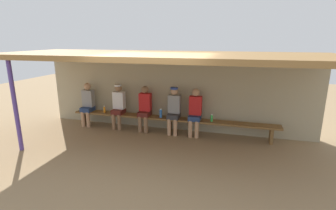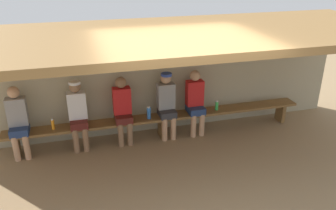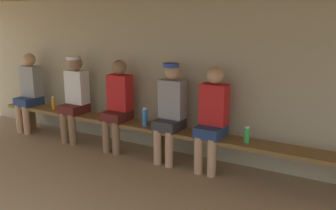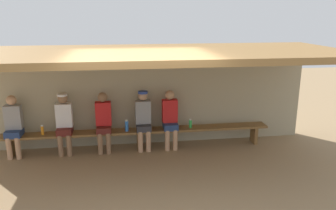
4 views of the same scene
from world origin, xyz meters
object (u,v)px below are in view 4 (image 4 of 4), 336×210
at_px(player_shirtless_tan, 64,121).
at_px(player_near_post, 143,117).
at_px(bench, 138,133).
at_px(water_bottle_orange, 42,130).
at_px(water_bottle_clear, 127,126).
at_px(player_leftmost, 104,120).
at_px(player_rightmost, 170,117).
at_px(player_in_blue, 13,124).
at_px(water_bottle_blue, 190,124).

relative_size(player_shirtless_tan, player_near_post, 1.00).
relative_size(bench, player_near_post, 4.46).
bearing_deg(player_near_post, player_shirtless_tan, 180.00).
height_order(player_near_post, water_bottle_orange, player_near_post).
bearing_deg(water_bottle_clear, player_leftmost, 174.46).
xyz_separation_m(bench, water_bottle_clear, (-0.26, -0.05, 0.20)).
xyz_separation_m(player_rightmost, player_near_post, (-0.61, 0.00, 0.02)).
height_order(player_in_blue, player_leftmost, same).
height_order(bench, player_near_post, player_near_post).
distance_m(player_shirtless_tan, player_near_post, 1.72).
relative_size(player_leftmost, water_bottle_clear, 5.19).
distance_m(player_in_blue, water_bottle_orange, 0.60).
xyz_separation_m(player_rightmost, water_bottle_blue, (0.47, -0.02, -0.17)).
bearing_deg(water_bottle_blue, water_bottle_orange, 179.88).
bearing_deg(player_shirtless_tan, water_bottle_orange, -178.22).
relative_size(player_rightmost, water_bottle_orange, 6.32).
height_order(bench, water_bottle_blue, water_bottle_blue).
height_order(player_rightmost, player_shirtless_tan, player_shirtless_tan).
height_order(water_bottle_orange, water_bottle_blue, water_bottle_orange).
height_order(water_bottle_clear, water_bottle_orange, water_bottle_clear).
height_order(player_in_blue, water_bottle_blue, player_in_blue).
relative_size(player_rightmost, water_bottle_blue, 6.50).
distance_m(player_rightmost, player_near_post, 0.61).
bearing_deg(water_bottle_clear, bench, 10.04).
height_order(player_rightmost, water_bottle_orange, player_rightmost).
distance_m(bench, player_leftmost, 0.83).
relative_size(player_shirtless_tan, water_bottle_orange, 6.36).
bearing_deg(player_rightmost, player_in_blue, 180.00).
relative_size(player_in_blue, player_leftmost, 1.00).
distance_m(player_in_blue, player_near_post, 2.77).
distance_m(player_in_blue, player_shirtless_tan, 1.05).
height_order(player_rightmost, water_bottle_blue, player_rightmost).
height_order(player_in_blue, water_bottle_clear, player_in_blue).
relative_size(player_leftmost, player_shirtless_tan, 0.99).
height_order(player_in_blue, water_bottle_orange, player_in_blue).
height_order(player_shirtless_tan, water_bottle_blue, player_shirtless_tan).
bearing_deg(player_in_blue, water_bottle_orange, -1.39).
relative_size(player_in_blue, water_bottle_clear, 5.19).
distance_m(player_near_post, water_bottle_blue, 1.09).
relative_size(player_rightmost, player_near_post, 0.99).
height_order(bench, player_shirtless_tan, player_shirtless_tan).
bearing_deg(water_bottle_blue, water_bottle_clear, -178.91).
relative_size(player_in_blue, player_near_post, 0.99).
bearing_deg(bench, player_in_blue, 179.93).
bearing_deg(player_leftmost, water_bottle_clear, -5.54).
bearing_deg(player_in_blue, water_bottle_clear, -1.17).
height_order(player_in_blue, player_near_post, player_near_post).
xyz_separation_m(player_rightmost, water_bottle_clear, (-0.98, -0.05, -0.15)).
relative_size(player_near_post, water_bottle_blue, 6.55).
bearing_deg(bench, water_bottle_blue, -0.86).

